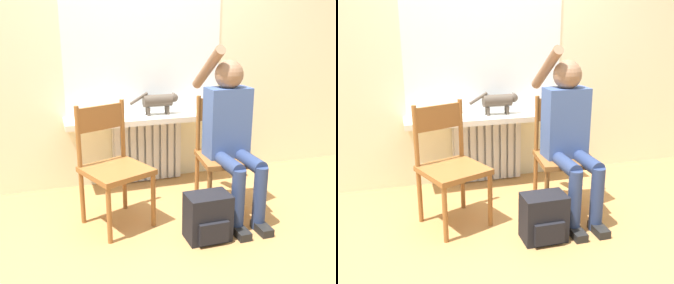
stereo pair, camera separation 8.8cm
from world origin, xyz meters
The scene contains 10 objects.
ground_plane centered at (0.00, 0.00, 0.00)m, with size 12.00×12.00×0.00m, color #B27F47.
wall_with_window centered at (0.00, 1.23, 1.35)m, with size 7.00×0.06×2.70m.
radiator centered at (0.00, 1.15, 0.32)m, with size 0.68×0.08×0.63m.
windowsill centered at (0.00, 1.03, 0.66)m, with size 1.55×0.33×0.05m.
window_glass centered at (0.00, 1.20, 1.35)m, with size 1.48×0.01×1.33m.
chair_left centered at (-0.47, 0.39, 0.48)m, with size 0.57×0.57×0.93m.
chair_right centered at (0.46, 0.40, 0.48)m, with size 0.49×0.49×0.93m.
person centered at (0.45, 0.29, 0.70)m, with size 0.36×0.96×1.34m.
cat centered at (0.09, 1.05, 0.81)m, with size 0.46×0.11×0.22m.
backpack centered at (0.12, -0.06, 0.17)m, with size 0.31×0.24×0.34m.
Camera 1 is at (-0.93, -2.37, 1.49)m, focal length 42.00 mm.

